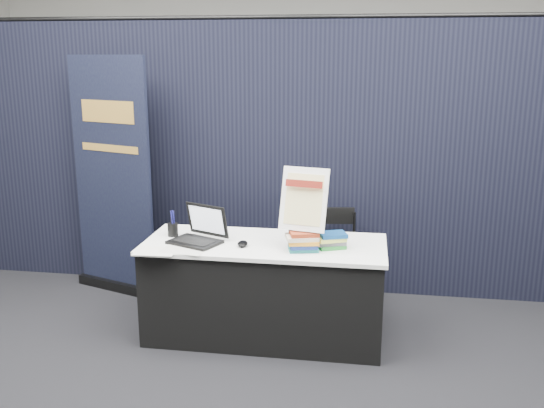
{
  "coord_description": "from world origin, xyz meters",
  "views": [
    {
      "loc": [
        0.74,
        -3.7,
        2.12
      ],
      "look_at": [
        0.06,
        0.55,
        1.05
      ],
      "focal_mm": 40.0,
      "sensor_mm": 36.0,
      "label": 1
    }
  ],
  "objects_px": {
    "book_stack_short": "(332,240)",
    "book_stack_tall": "(303,241)",
    "laptop": "(196,233)",
    "info_sign": "(304,200)",
    "display_table": "(265,289)",
    "stacking_chair": "(332,254)",
    "pullup_banner": "(113,191)"
  },
  "relations": [
    {
      "from": "display_table",
      "to": "info_sign",
      "type": "distance_m",
      "value": 0.81
    },
    {
      "from": "info_sign",
      "to": "pullup_banner",
      "type": "bearing_deg",
      "value": 167.66
    },
    {
      "from": "display_table",
      "to": "laptop",
      "type": "distance_m",
      "value": 0.67
    },
    {
      "from": "laptop",
      "to": "pullup_banner",
      "type": "distance_m",
      "value": 1.24
    },
    {
      "from": "book_stack_tall",
      "to": "book_stack_short",
      "type": "bearing_deg",
      "value": 28.41
    },
    {
      "from": "display_table",
      "to": "stacking_chair",
      "type": "xyz_separation_m",
      "value": [
        0.46,
        0.66,
        0.09
      ]
    },
    {
      "from": "laptop",
      "to": "book_stack_tall",
      "type": "distance_m",
      "value": 0.81
    },
    {
      "from": "book_stack_short",
      "to": "book_stack_tall",
      "type": "bearing_deg",
      "value": -151.59
    },
    {
      "from": "laptop",
      "to": "display_table",
      "type": "bearing_deg",
      "value": 29.59
    },
    {
      "from": "pullup_banner",
      "to": "stacking_chair",
      "type": "xyz_separation_m",
      "value": [
        1.95,
        -0.04,
        -0.47
      ]
    },
    {
      "from": "book_stack_short",
      "to": "info_sign",
      "type": "height_order",
      "value": "info_sign"
    },
    {
      "from": "book_stack_short",
      "to": "info_sign",
      "type": "xyz_separation_m",
      "value": [
        -0.2,
        -0.08,
        0.31
      ]
    },
    {
      "from": "laptop",
      "to": "info_sign",
      "type": "bearing_deg",
      "value": 19.25
    },
    {
      "from": "info_sign",
      "to": "pullup_banner",
      "type": "height_order",
      "value": "pullup_banner"
    },
    {
      "from": "book_stack_tall",
      "to": "pullup_banner",
      "type": "height_order",
      "value": "pullup_banner"
    },
    {
      "from": "book_stack_short",
      "to": "stacking_chair",
      "type": "relative_size",
      "value": 0.29
    },
    {
      "from": "book_stack_tall",
      "to": "info_sign",
      "type": "distance_m",
      "value": 0.3
    },
    {
      "from": "display_table",
      "to": "stacking_chair",
      "type": "bearing_deg",
      "value": 54.96
    },
    {
      "from": "display_table",
      "to": "book_stack_short",
      "type": "xyz_separation_m",
      "value": [
        0.5,
        -0.04,
        0.43
      ]
    },
    {
      "from": "book_stack_tall",
      "to": "info_sign",
      "type": "xyz_separation_m",
      "value": [
        0.0,
        0.03,
        0.29
      ]
    },
    {
      "from": "laptop",
      "to": "pullup_banner",
      "type": "height_order",
      "value": "pullup_banner"
    },
    {
      "from": "display_table",
      "to": "book_stack_short",
      "type": "height_order",
      "value": "book_stack_short"
    },
    {
      "from": "laptop",
      "to": "pullup_banner",
      "type": "relative_size",
      "value": 0.2
    },
    {
      "from": "info_sign",
      "to": "display_table",
      "type": "bearing_deg",
      "value": 171.78
    },
    {
      "from": "book_stack_tall",
      "to": "book_stack_short",
      "type": "height_order",
      "value": "book_stack_tall"
    },
    {
      "from": "laptop",
      "to": "book_stack_tall",
      "type": "bearing_deg",
      "value": 17.11
    },
    {
      "from": "display_table",
      "to": "laptop",
      "type": "xyz_separation_m",
      "value": [
        -0.51,
        -0.06,
        0.44
      ]
    },
    {
      "from": "book_stack_tall",
      "to": "stacking_chair",
      "type": "bearing_deg",
      "value": 78.65
    },
    {
      "from": "display_table",
      "to": "stacking_chair",
      "type": "height_order",
      "value": "stacking_chair"
    },
    {
      "from": "stacking_chair",
      "to": "pullup_banner",
      "type": "bearing_deg",
      "value": 171.1
    },
    {
      "from": "display_table",
      "to": "pullup_banner",
      "type": "height_order",
      "value": "pullup_banner"
    },
    {
      "from": "info_sign",
      "to": "book_stack_short",
      "type": "bearing_deg",
      "value": 33.29
    }
  ]
}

